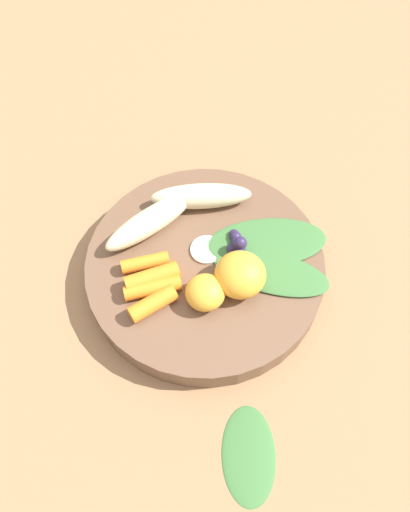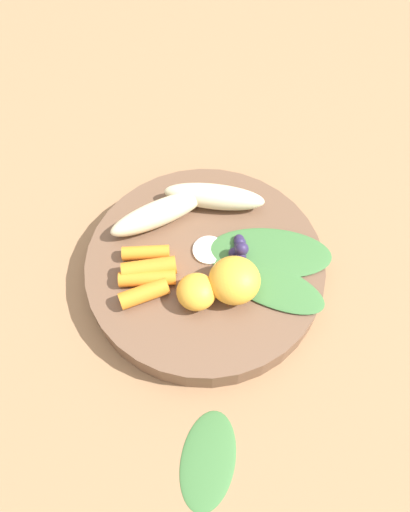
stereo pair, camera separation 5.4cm
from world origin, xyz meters
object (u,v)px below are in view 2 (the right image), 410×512
(banana_peeled_left, at_px, (159,213))
(orange_segment_near, at_px, (234,280))
(bowl, at_px, (205,268))
(banana_peeled_right, at_px, (214,197))
(kale_leaf_stray, at_px, (208,459))

(banana_peeled_left, relative_size, orange_segment_near, 2.17)
(bowl, relative_size, banana_peeled_right, 2.26)
(bowl, distance_m, banana_peeled_left, 0.08)
(banana_peeled_left, relative_size, banana_peeled_right, 1.00)
(banana_peeled_left, bearing_deg, orange_segment_near, 105.31)
(orange_segment_near, bearing_deg, kale_leaf_stray, -170.03)
(orange_segment_near, bearing_deg, banana_peeled_left, 62.33)
(banana_peeled_right, xyz_separation_m, orange_segment_near, (-0.10, -0.06, 0.01))
(banana_peeled_left, xyz_separation_m, banana_peeled_right, (0.04, -0.05, 0.00))
(bowl, height_order, orange_segment_near, orange_segment_near)
(bowl, xyz_separation_m, orange_segment_near, (-0.02, -0.04, 0.04))
(orange_segment_near, bearing_deg, banana_peeled_right, 29.33)
(bowl, distance_m, banana_peeled_right, 0.08)
(banana_peeled_left, distance_m, banana_peeled_right, 0.07)
(banana_peeled_left, bearing_deg, bowl, 106.75)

